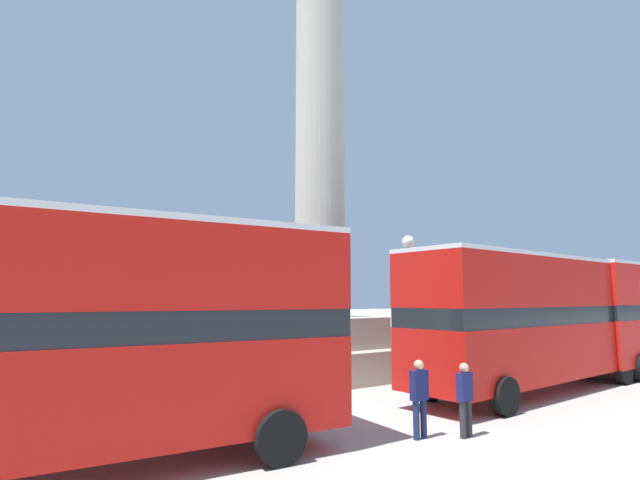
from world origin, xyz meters
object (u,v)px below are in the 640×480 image
object	(u,v)px
bus_b	(52,331)
street_lamp	(409,296)
bus_a	(532,317)
bus_c	(640,312)
pedestrian_by_plinth	(419,395)
monument_column	(320,200)
pedestrian_near_lamp	(465,397)

from	to	relation	value
bus_b	street_lamp	bearing A→B (deg)	19.49
bus_a	bus_c	xyz separation A→B (m)	(8.70, 0.27, 0.01)
street_lamp	pedestrian_by_plinth	world-z (taller)	street_lamp
street_lamp	monument_column	bearing A→B (deg)	118.23
bus_a	pedestrian_near_lamp	bearing A→B (deg)	-164.37
bus_b	street_lamp	world-z (taller)	street_lamp
street_lamp	pedestrian_by_plinth	distance (m)	7.22
monument_column	bus_c	distance (m)	14.81
street_lamp	pedestrian_near_lamp	distance (m)	7.06
monument_column	pedestrian_by_plinth	xyz separation A→B (m)	(-3.11, -8.08, -5.99)
monument_column	street_lamp	distance (m)	5.23
bus_a	pedestrian_by_plinth	bearing A→B (deg)	-170.43
bus_a	pedestrian_by_plinth	world-z (taller)	bus_a
bus_b	pedestrian_by_plinth	bearing A→B (deg)	-9.97
pedestrian_near_lamp	street_lamp	bearing A→B (deg)	49.09
pedestrian_near_lamp	bus_b	bearing A→B (deg)	158.30
monument_column	street_lamp	world-z (taller)	monument_column
monument_column	bus_a	size ratio (longest dim) A/B	1.82
bus_c	street_lamp	size ratio (longest dim) A/B	2.03
bus_b	pedestrian_near_lamp	size ratio (longest dim) A/B	6.76
monument_column	pedestrian_by_plinth	world-z (taller)	monument_column
monument_column	pedestrian_near_lamp	size ratio (longest dim) A/B	12.66
bus_b	bus_c	xyz separation A→B (m)	(22.76, 0.07, -0.02)
bus_a	bus_b	bearing A→B (deg)	175.92
bus_a	bus_b	distance (m)	14.07
bus_a	street_lamp	xyz separation A→B (m)	(-2.30, 3.31, 0.67)
bus_a	bus_c	bearing A→B (deg)	-1.50
monument_column	bus_a	bearing A→B (deg)	-58.29
bus_c	street_lamp	world-z (taller)	street_lamp
pedestrian_near_lamp	pedestrian_by_plinth	distance (m)	1.03
bus_b	bus_c	bearing A→B (deg)	4.85
bus_c	pedestrian_by_plinth	distance (m)	15.99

